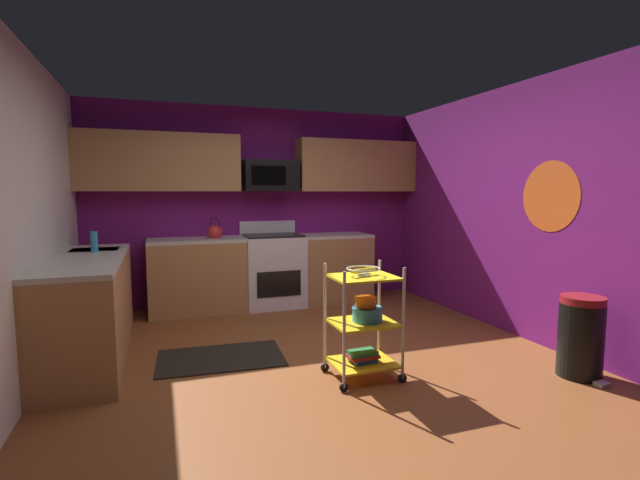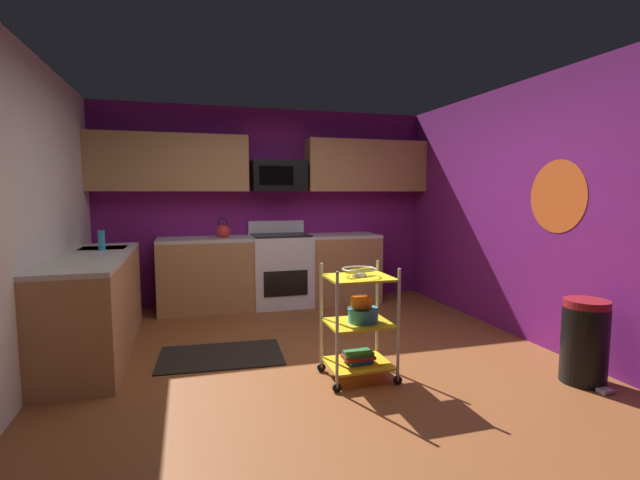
% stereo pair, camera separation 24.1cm
% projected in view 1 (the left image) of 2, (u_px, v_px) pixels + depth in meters
% --- Properties ---
extents(floor, '(4.40, 4.80, 0.04)m').
position_uv_depth(floor, '(318.00, 364.00, 4.04)').
color(floor, brown).
rests_on(floor, ground).
extents(wall_back, '(4.52, 0.06, 2.60)m').
position_uv_depth(wall_back, '(259.00, 206.00, 6.18)').
color(wall_back, '#751970').
rests_on(wall_back, ground).
extents(wall_left, '(0.06, 4.80, 2.60)m').
position_uv_depth(wall_left, '(14.00, 220.00, 3.17)').
color(wall_left, silver).
rests_on(wall_left, ground).
extents(wall_right, '(0.06, 4.80, 2.60)m').
position_uv_depth(wall_right, '(525.00, 211.00, 4.65)').
color(wall_right, '#751970').
rests_on(wall_right, ground).
extents(wall_flower_decal, '(0.00, 0.67, 0.67)m').
position_uv_depth(wall_flower_decal, '(550.00, 196.00, 4.30)').
color(wall_flower_decal, '#E5591E').
extents(counter_run, '(3.63, 2.66, 0.92)m').
position_uv_depth(counter_run, '(206.00, 283.00, 5.17)').
color(counter_run, '#B27F4C').
rests_on(counter_run, ground).
extents(oven_range, '(0.76, 0.65, 1.10)m').
position_uv_depth(oven_range, '(273.00, 270.00, 6.00)').
color(oven_range, white).
rests_on(oven_range, ground).
extents(upper_cabinets, '(4.40, 0.33, 0.70)m').
position_uv_depth(upper_cabinets, '(259.00, 164.00, 5.94)').
color(upper_cabinets, '#B27F4C').
extents(microwave, '(0.70, 0.39, 0.40)m').
position_uv_depth(microwave, '(270.00, 176.00, 5.97)').
color(microwave, black).
extents(rolling_cart, '(0.57, 0.44, 0.91)m').
position_uv_depth(rolling_cart, '(363.00, 322.00, 3.66)').
color(rolling_cart, silver).
rests_on(rolling_cart, ground).
extents(fruit_bowl, '(0.27, 0.27, 0.07)m').
position_uv_depth(fruit_bowl, '(363.00, 270.00, 3.61)').
color(fruit_bowl, silver).
rests_on(fruit_bowl, rolling_cart).
extents(mixing_bowl_large, '(0.25, 0.25, 0.11)m').
position_uv_depth(mixing_bowl_large, '(367.00, 314.00, 3.66)').
color(mixing_bowl_large, '#338CBF').
rests_on(mixing_bowl_large, rolling_cart).
extents(mixing_bowl_small, '(0.18, 0.18, 0.08)m').
position_uv_depth(mixing_bowl_small, '(366.00, 301.00, 3.67)').
color(mixing_bowl_small, orange).
rests_on(mixing_bowl_small, rolling_cart).
extents(book_stack, '(0.25, 0.18, 0.09)m').
position_uv_depth(book_stack, '(363.00, 356.00, 3.69)').
color(book_stack, '#1E4C8C').
rests_on(book_stack, rolling_cart).
extents(kettle, '(0.21, 0.18, 0.26)m').
position_uv_depth(kettle, '(215.00, 232.00, 5.70)').
color(kettle, red).
rests_on(kettle, counter_run).
extents(dish_soap_bottle, '(0.06, 0.06, 0.20)m').
position_uv_depth(dish_soap_bottle, '(94.00, 242.00, 4.35)').
color(dish_soap_bottle, '#2D8CBF').
rests_on(dish_soap_bottle, counter_run).
extents(trash_can, '(0.34, 0.42, 0.66)m').
position_uv_depth(trash_can, '(581.00, 337.00, 3.69)').
color(trash_can, black).
rests_on(trash_can, ground).
extents(floor_rug, '(1.14, 0.77, 0.01)m').
position_uv_depth(floor_rug, '(221.00, 358.00, 4.11)').
color(floor_rug, black).
rests_on(floor_rug, ground).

